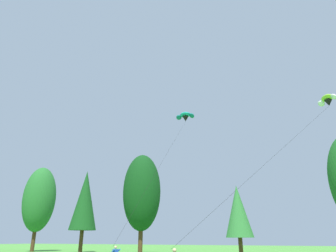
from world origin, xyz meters
name	(u,v)px	position (x,y,z in m)	size (l,w,h in m)	color
treeline_tree_a	(39,199)	(-36.93, 45.15, 9.36)	(5.97, 5.97, 15.45)	#472D19
treeline_tree_b	(85,200)	(-25.66, 44.89, 8.57)	(4.61, 4.61, 13.68)	#472D19
treeline_tree_c	(142,192)	(-13.54, 43.77, 9.11)	(5.86, 5.86, 15.05)	#472D19
treeline_tree_d	(238,211)	(1.55, 42.96, 5.61)	(3.57, 3.57, 8.95)	#472D19
parafoil_kite_high_teal	(185,117)	(-4.44, 40.01, 18.95)	(2.96, 18.50, 18.07)	teal
parafoil_kite_mid_lime_white	(328,100)	(13.50, 33.30, 15.15)	(11.35, 16.33, 14.20)	#93D633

